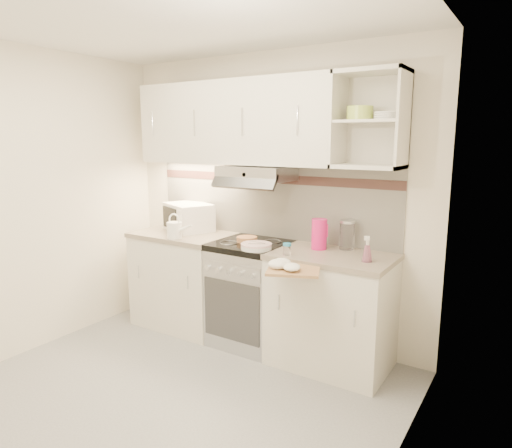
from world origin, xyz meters
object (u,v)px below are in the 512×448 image
pink_pitcher (319,234)px  spray_bottle (367,251)px  electric_range (251,293)px  microwave (188,217)px  glass_jar (347,235)px  watering_can (175,229)px  plate_stack (256,246)px  cutting_board (294,270)px

pink_pitcher → spray_bottle: size_ratio=1.23×
electric_range → microwave: 0.99m
microwave → glass_jar: 1.57m
electric_range → microwave: microwave is taller
watering_can → pink_pitcher: (1.24, 0.31, 0.04)m
plate_stack → pink_pitcher: size_ratio=1.01×
pink_pitcher → spray_bottle: bearing=-43.5°
watering_can → cutting_board: size_ratio=0.73×
electric_range → cutting_board: electric_range is taller
watering_can → spray_bottle: size_ratio=1.31×
plate_stack → spray_bottle: spray_bottle is taller
microwave → glass_jar: bearing=26.7°
glass_jar → cutting_board: (-0.13, -0.64, -0.15)m
microwave → spray_bottle: (1.83, -0.19, -0.05)m
pink_pitcher → glass_jar: bearing=6.3°
pink_pitcher → cutting_board: bearing=-107.7°
plate_stack → pink_pitcher: 0.51m
microwave → cutting_board: size_ratio=1.56×
electric_range → cutting_board: bearing=-34.5°
electric_range → spray_bottle: bearing=-3.9°
spray_bottle → glass_jar: bearing=114.7°
microwave → spray_bottle: 1.84m
glass_jar → spray_bottle: size_ratio=1.18×
electric_range → spray_bottle: spray_bottle is taller
watering_can → pink_pitcher: bearing=8.8°
watering_can → spray_bottle: 1.70m
electric_range → spray_bottle: 1.17m
plate_stack → cutting_board: bearing=-29.0°
pink_pitcher → watering_can: bearing=170.4°
electric_range → microwave: bearing=171.6°
glass_jar → spray_bottle: bearing=-46.2°
electric_range → spray_bottle: (1.04, -0.07, 0.53)m
microwave → glass_jar: (1.57, 0.08, -0.01)m
pink_pitcher → spray_bottle: pink_pitcher is taller
electric_range → watering_can: 0.87m
plate_stack → pink_pitcher: bearing=32.9°
glass_jar → cutting_board: glass_jar is taller
watering_can → pink_pitcher: 1.28m
watering_can → plate_stack: bearing=-2.5°
glass_jar → spray_bottle: 0.38m
watering_can → pink_pitcher: pink_pitcher is taller
cutting_board → glass_jar: bearing=55.7°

